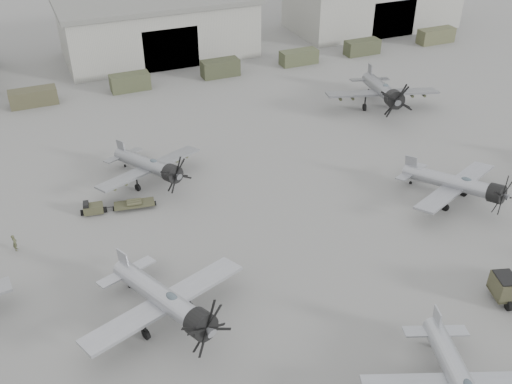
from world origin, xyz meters
TOP-DOWN VIEW (x-y plane):
  - ground at (0.00, 0.00)m, footprint 220.00×220.00m
  - hangar_center at (0.00, 61.96)m, footprint 29.00×14.80m
  - hangar_right at (38.00, 61.96)m, footprint 29.00×14.80m
  - support_truck_2 at (-19.69, 50.00)m, footprint 5.83×2.20m
  - support_truck_3 at (-7.31, 50.00)m, footprint 5.22×2.20m
  - support_truck_4 at (5.54, 50.00)m, footprint 5.34×2.20m
  - support_truck_5 at (17.96, 50.00)m, footprint 5.64×2.20m
  - support_truck_6 at (28.92, 50.00)m, footprint 5.49×2.20m
  - support_truck_7 at (42.92, 50.00)m, footprint 6.17×2.20m
  - aircraft_mid_1 at (-14.24, 6.28)m, footprint 12.68×11.43m
  - aircraft_mid_2 at (14.92, 10.85)m, footprint 11.39×10.29m
  - aircraft_far_0 at (-10.59, 25.40)m, footprint 11.26×10.19m
  - aircraft_far_1 at (20.17, 31.35)m, footprint 13.99×12.60m
  - tug_trailer at (-15.49, 22.36)m, footprint 6.54×2.19m
  - ground_crew at (-23.82, 19.70)m, footprint 0.44×0.60m

SIDE VIEW (x-z plane):
  - ground at x=0.00m, z-range 0.00..0.00m
  - tug_trailer at x=-15.49m, z-range -0.16..1.13m
  - ground_crew at x=-23.82m, z-range 0.00..1.54m
  - support_truck_5 at x=17.96m, z-range 0.00..2.07m
  - support_truck_2 at x=-19.69m, z-range 0.00..2.10m
  - support_truck_6 at x=28.92m, z-range 0.00..2.21m
  - support_truck_3 at x=-7.31m, z-range 0.00..2.23m
  - support_truck_7 at x=42.92m, z-range 0.00..2.34m
  - support_truck_4 at x=5.54m, z-range 0.00..2.37m
  - aircraft_far_0 at x=-10.59m, z-range -0.21..4.37m
  - aircraft_mid_2 at x=14.92m, z-range -0.21..4.41m
  - aircraft_mid_1 at x=-14.24m, z-range -0.23..4.87m
  - aircraft_far_1 at x=20.17m, z-range -0.25..5.35m
  - hangar_center at x=0.00m, z-range 0.02..8.72m
  - hangar_right at x=38.00m, z-range 0.02..8.72m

